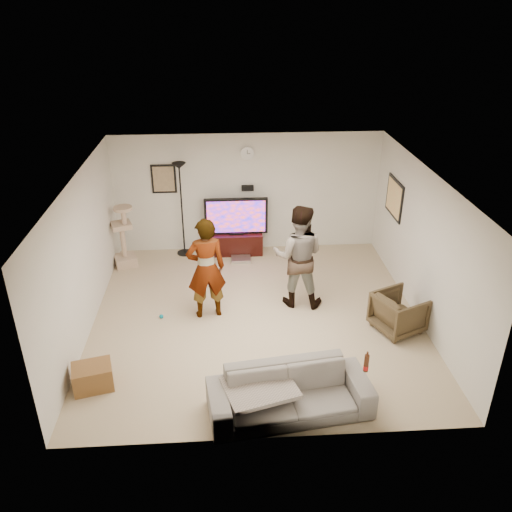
{
  "coord_description": "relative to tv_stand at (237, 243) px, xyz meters",
  "views": [
    {
      "loc": [
        -0.5,
        -7.54,
        4.97
      ],
      "look_at": [
        0.01,
        0.2,
        1.06
      ],
      "focal_mm": 36.71,
      "sensor_mm": 36.0,
      "label": 1
    }
  ],
  "objects": [
    {
      "name": "wall_front",
      "position": [
        0.25,
        -5.25,
        1.02
      ],
      "size": [
        5.5,
        0.04,
        2.5
      ],
      "primitive_type": "cube",
      "color": "white",
      "rests_on": "floor"
    },
    {
      "name": "wall_left",
      "position": [
        -2.5,
        -2.5,
        1.02
      ],
      "size": [
        0.04,
        5.5,
        2.5
      ],
      "primitive_type": "cube",
      "color": "white",
      "rests_on": "floor"
    },
    {
      "name": "wall_clock",
      "position": [
        0.25,
        0.22,
        1.87
      ],
      "size": [
        0.26,
        0.04,
        0.26
      ],
      "primitive_type": "cylinder",
      "rotation": [
        1.57,
        0.0,
        0.0
      ],
      "color": "silver",
      "rests_on": "wall_back"
    },
    {
      "name": "side_table",
      "position": [
        -2.15,
        -4.15,
        -0.05
      ],
      "size": [
        0.62,
        0.52,
        0.36
      ],
      "primitive_type": "cube",
      "rotation": [
        0.0,
        0.0,
        0.25
      ],
      "color": "brown",
      "rests_on": "floor"
    },
    {
      "name": "floor",
      "position": [
        0.25,
        -2.5,
        -0.24
      ],
      "size": [
        5.5,
        5.5,
        0.02
      ],
      "primitive_type": "cube",
      "color": "tan",
      "rests_on": "ground"
    },
    {
      "name": "sofa",
      "position": [
        0.54,
        -4.8,
        0.08
      ],
      "size": [
        2.21,
        1.1,
        0.62
      ],
      "primitive_type": "imported",
      "rotation": [
        0.0,
        0.0,
        0.14
      ],
      "color": "slate",
      "rests_on": "floor"
    },
    {
      "name": "tv_screen",
      "position": [
        0.0,
        -0.04,
        0.61
      ],
      "size": [
        1.2,
        0.01,
        0.68
      ],
      "primitive_type": "cube",
      "color": "red",
      "rests_on": "tv"
    },
    {
      "name": "tv",
      "position": [
        0.0,
        0.0,
        0.61
      ],
      "size": [
        1.31,
        0.08,
        0.78
      ],
      "primitive_type": "cube",
      "color": "black",
      "rests_on": "tv_stand"
    },
    {
      "name": "floor_lamp",
      "position": [
        -1.11,
        0.03,
        0.77
      ],
      "size": [
        0.32,
        0.32,
        1.98
      ],
      "primitive_type": "cylinder",
      "color": "black",
      "rests_on": "floor"
    },
    {
      "name": "beer_bottle",
      "position": [
        1.51,
        -4.8,
        0.52
      ],
      "size": [
        0.06,
        0.06,
        0.25
      ],
      "primitive_type": "cylinder",
      "color": "#482211",
      "rests_on": "sofa"
    },
    {
      "name": "tv_stand",
      "position": [
        0.0,
        0.0,
        0.0
      ],
      "size": [
        1.08,
        0.45,
        0.45
      ],
      "primitive_type": "cube",
      "color": "black",
      "rests_on": "floor"
    },
    {
      "name": "wall_back",
      "position": [
        0.25,
        0.25,
        1.02
      ],
      "size": [
        5.5,
        0.04,
        2.5
      ],
      "primitive_type": "cube",
      "color": "white",
      "rests_on": "floor"
    },
    {
      "name": "armchair",
      "position": [
        2.53,
        -3.04,
        0.1
      ],
      "size": [
        0.95,
        0.94,
        0.66
      ],
      "primitive_type": "imported",
      "rotation": [
        0.0,
        0.0,
        1.99
      ],
      "color": "#403320",
      "rests_on": "floor"
    },
    {
      "name": "cat_tree",
      "position": [
        -2.28,
        -0.42,
        0.42
      ],
      "size": [
        0.53,
        0.53,
        1.29
      ],
      "primitive_type": "cube",
      "rotation": [
        0.0,
        0.0,
        0.35
      ],
      "color": "tan",
      "rests_on": "floor"
    },
    {
      "name": "person_right",
      "position": [
        1.0,
        -2.09,
        0.7
      ],
      "size": [
        1.03,
        0.87,
        1.85
      ],
      "primitive_type": "imported",
      "rotation": [
        0.0,
        0.0,
        2.93
      ],
      "color": "navy",
      "rests_on": "floor"
    },
    {
      "name": "picture_right",
      "position": [
        2.98,
        -0.9,
        1.27
      ],
      "size": [
        0.03,
        0.78,
        0.62
      ],
      "primitive_type": "cube",
      "color": "#FFBF7A",
      "rests_on": "wall_right"
    },
    {
      "name": "throw_blanket",
      "position": [
        0.15,
        -4.8,
        0.19
      ],
      "size": [
        1.06,
        0.93,
        0.06
      ],
      "primitive_type": "cube",
      "rotation": [
        0.0,
        0.0,
        0.29
      ],
      "color": "#A5968C",
      "rests_on": "sofa"
    },
    {
      "name": "wall_speaker",
      "position": [
        0.25,
        0.19,
        1.15
      ],
      "size": [
        0.25,
        0.1,
        0.1
      ],
      "primitive_type": "cube",
      "color": "black",
      "rests_on": "wall_back"
    },
    {
      "name": "picture_back",
      "position": [
        -1.45,
        0.23,
        1.37
      ],
      "size": [
        0.42,
        0.03,
        0.52
      ],
      "primitive_type": "cube",
      "color": "#8B7757",
      "rests_on": "wall_back"
    },
    {
      "name": "person_left",
      "position": [
        -0.57,
        -2.38,
        0.67
      ],
      "size": [
        0.72,
        0.54,
        1.79
      ],
      "primitive_type": "imported",
      "rotation": [
        0.0,
        0.0,
        3.33
      ],
      "color": "#9E9E9E",
      "rests_on": "floor"
    },
    {
      "name": "wall_right",
      "position": [
        3.0,
        -2.5,
        1.02
      ],
      "size": [
        0.04,
        5.5,
        2.5
      ],
      "primitive_type": "cube",
      "color": "white",
      "rests_on": "floor"
    },
    {
      "name": "ceiling",
      "position": [
        0.25,
        -2.5,
        2.28
      ],
      "size": [
        5.5,
        5.5,
        0.02
      ],
      "primitive_type": "cube",
      "color": "silver",
      "rests_on": "wall_back"
    },
    {
      "name": "toy_ball",
      "position": [
        -1.37,
        -2.45,
        -0.19
      ],
      "size": [
        0.07,
        0.07,
        0.07
      ],
      "primitive_type": "sphere",
      "color": "#087A94",
      "rests_on": "floor"
    },
    {
      "name": "console_box",
      "position": [
        0.07,
        -0.4,
        -0.19
      ],
      "size": [
        0.4,
        0.3,
        0.07
      ],
      "primitive_type": "cube",
      "color": "silver",
      "rests_on": "floor"
    }
  ]
}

